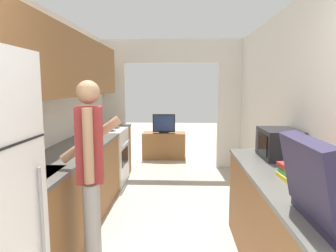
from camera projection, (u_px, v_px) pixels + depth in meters
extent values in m
cube|color=silver|center=(19.00, 124.00, 2.92)|extent=(0.06, 7.23, 2.50)
cube|color=brown|center=(69.00, 65.00, 3.70)|extent=(0.32, 3.70, 0.77)
cube|color=silver|center=(309.00, 125.00, 2.80)|extent=(0.06, 7.23, 2.50)
cube|color=silver|center=(109.00, 116.00, 5.95)|extent=(0.65, 0.06, 2.05)
cube|color=silver|center=(234.00, 116.00, 5.85)|extent=(0.65, 0.06, 2.05)
cube|color=silver|center=(171.00, 51.00, 5.73)|extent=(3.11, 0.06, 0.45)
cube|color=brown|center=(69.00, 193.00, 3.33)|extent=(0.60, 2.58, 0.87)
cube|color=#565651|center=(67.00, 153.00, 3.26)|extent=(0.62, 2.59, 0.03)
cube|color=brown|center=(113.00, 150.00, 5.54)|extent=(0.60, 0.36, 0.87)
cube|color=#565651|center=(113.00, 126.00, 5.48)|extent=(0.62, 0.37, 0.03)
cube|color=#9EA3A8|center=(32.00, 172.00, 2.50)|extent=(0.42, 0.44, 0.00)
cube|color=brown|center=(291.00, 237.00, 2.36)|extent=(0.60, 2.20, 0.87)
cube|color=#565651|center=(294.00, 182.00, 2.30)|extent=(0.62, 2.22, 0.03)
cube|color=black|center=(14.00, 145.00, 1.55)|extent=(0.01, 0.68, 0.01)
cylinder|color=#99999E|center=(42.00, 225.00, 1.85)|extent=(0.02, 0.02, 0.73)
cube|color=white|center=(106.00, 156.00, 4.98)|extent=(0.62, 0.76, 0.90)
cube|color=black|center=(125.00, 156.00, 4.97)|extent=(0.01, 0.52, 0.27)
cylinder|color=#B7B7BC|center=(126.00, 143.00, 4.94)|extent=(0.02, 0.61, 0.02)
cube|color=white|center=(88.00, 125.00, 4.92)|extent=(0.04, 0.76, 0.14)
cylinder|color=#232328|center=(111.00, 131.00, 4.75)|extent=(0.16, 0.16, 0.01)
cylinder|color=#232328|center=(115.00, 128.00, 5.08)|extent=(0.16, 0.16, 0.01)
cylinder|color=#232328|center=(95.00, 131.00, 4.76)|extent=(0.16, 0.16, 0.01)
cylinder|color=#232328|center=(101.00, 128.00, 5.09)|extent=(0.16, 0.16, 0.01)
cylinder|color=#9E9E9E|center=(92.00, 233.00, 2.47)|extent=(0.15, 0.15, 0.83)
cylinder|color=#9E9E9E|center=(93.00, 224.00, 2.63)|extent=(0.15, 0.15, 0.83)
cube|color=maroon|center=(90.00, 144.00, 2.45)|extent=(0.25, 0.25, 0.62)
cylinder|color=tan|center=(88.00, 146.00, 2.31)|extent=(0.10, 0.10, 0.59)
cylinder|color=tan|center=(91.00, 139.00, 2.59)|extent=(0.53, 0.19, 0.40)
sphere|color=tan|center=(88.00, 92.00, 2.39)|extent=(0.19, 0.19, 0.19)
cube|color=#231E38|center=(311.00, 176.00, 1.52)|extent=(0.17, 0.55, 0.40)
cube|color=#2D2D33|center=(325.00, 169.00, 1.81)|extent=(0.23, 0.02, 0.10)
cube|color=black|center=(279.00, 144.00, 2.97)|extent=(0.34, 0.49, 0.29)
cube|color=black|center=(263.00, 144.00, 2.93)|extent=(0.01, 0.29, 0.20)
cube|color=#38383D|center=(257.00, 140.00, 3.14)|extent=(0.01, 0.10, 0.21)
cube|color=gold|center=(296.00, 178.00, 2.29)|extent=(0.24, 0.27, 0.03)
cube|color=#33894C|center=(298.00, 175.00, 2.27)|extent=(0.23, 0.28, 0.03)
cube|color=#C67028|center=(297.00, 170.00, 2.29)|extent=(0.21, 0.32, 0.03)
cube|color=red|center=(298.00, 167.00, 2.28)|extent=(0.25, 0.32, 0.02)
cube|color=brown|center=(164.00, 145.00, 6.69)|extent=(0.94, 0.42, 0.58)
cube|color=black|center=(164.00, 132.00, 6.61)|extent=(0.22, 0.16, 0.02)
cube|color=black|center=(164.00, 123.00, 6.58)|extent=(0.49, 0.04, 0.40)
cube|color=navy|center=(164.00, 123.00, 6.55)|extent=(0.45, 0.01, 0.35)
cube|color=#B7B7BC|center=(116.00, 125.00, 5.51)|extent=(0.08, 0.23, 0.00)
cube|color=black|center=(114.00, 125.00, 5.34)|extent=(0.05, 0.11, 0.02)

